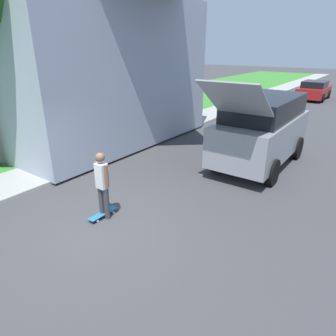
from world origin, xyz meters
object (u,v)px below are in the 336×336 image
(car_down_street, at_px, (314,90))
(skateboarder, at_px, (102,183))
(skateboard, at_px, (103,214))
(suv_parked, at_px, (262,129))

(car_down_street, bearing_deg, skateboarder, -90.44)
(car_down_street, relative_size, skateboard, 5.02)
(suv_parked, xyz_separation_m, skateboarder, (-1.69, -5.52, -0.35))
(skateboarder, bearing_deg, suv_parked, 72.95)
(car_down_street, bearing_deg, suv_parked, -84.49)
(car_down_street, height_order, skateboarder, skateboarder)
(suv_parked, distance_m, skateboarder, 5.79)
(suv_parked, relative_size, skateboarder, 3.24)
(car_down_street, bearing_deg, skateboard, -90.59)
(skateboarder, xyz_separation_m, skateboard, (-0.05, -0.02, -0.81))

